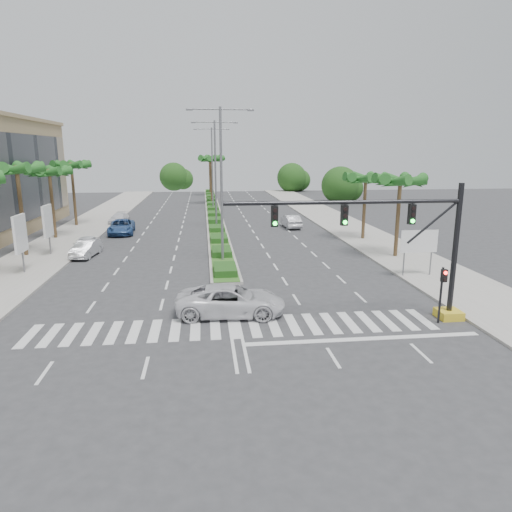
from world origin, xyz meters
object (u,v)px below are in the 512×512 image
(car_parked_b, at_px, (86,249))
(car_parked_c, at_px, (122,227))
(car_parked_a, at_px, (85,245))
(car_right, at_px, (291,221))
(car_parked_d, at_px, (119,218))
(car_crossing, at_px, (231,300))

(car_parked_b, bearing_deg, car_parked_c, 91.24)
(car_parked_a, xyz_separation_m, car_right, (20.47, 11.37, 0.03))
(car_parked_b, xyz_separation_m, car_parked_c, (1.13, 10.80, 0.08))
(car_parked_d, relative_size, car_crossing, 0.74)
(car_parked_a, distance_m, car_right, 23.41)
(car_crossing, bearing_deg, car_parked_d, 23.65)
(car_parked_a, height_order, car_right, car_right)
(car_parked_a, bearing_deg, car_right, 34.60)
(car_right, bearing_deg, car_parked_d, -17.29)
(car_parked_d, relative_size, car_right, 0.95)
(car_parked_a, bearing_deg, car_parked_d, 95.57)
(car_parked_a, height_order, car_parked_b, car_parked_a)
(car_parked_c, bearing_deg, car_right, 1.40)
(car_parked_b, bearing_deg, car_parked_a, 113.18)
(car_parked_a, xyz_separation_m, car_parked_c, (1.53, 9.40, 0.05))
(car_parked_c, height_order, car_crossing, car_crossing)
(car_parked_b, relative_size, car_right, 0.91)
(car_parked_c, bearing_deg, car_parked_a, -103.78)
(car_parked_d, bearing_deg, car_parked_b, -82.79)
(car_parked_d, bearing_deg, car_crossing, -64.86)
(car_parked_a, xyz_separation_m, car_crossing, (11.71, -16.88, 0.09))
(car_crossing, bearing_deg, car_parked_a, 39.22)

